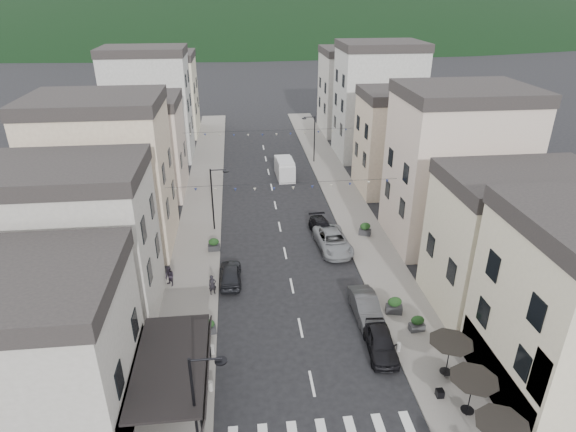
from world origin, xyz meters
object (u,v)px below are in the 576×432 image
Objects in this scene: parked_car_b at (366,307)px; pedestrian_b at (170,276)px; parked_car_c at (333,241)px; parked_car_e at (230,274)px; parked_car_a at (381,342)px; delivery_van at (285,168)px; pedestrian_a at (212,285)px; parked_car_d at (322,228)px.

pedestrian_b reaches higher than parked_car_b.
parked_car_c reaches higher than parked_car_b.
parked_car_c is 9.70m from parked_car_e.
delivery_van is at bearing 99.16° from parked_car_a.
parked_car_a is at bearing -91.01° from parked_car_b.
pedestrian_a is at bearing 160.32° from parked_car_b.
parked_car_c is at bearing -84.67° from parked_car_d.
parked_car_d is 15.15m from delivery_van.
parked_car_b is 2.87× the size of pedestrian_a.
parked_car_a is at bearing -92.13° from parked_car_c.
parked_car_c is 1.25× the size of parked_car_d.
parked_car_c is 17.90m from delivery_van.
pedestrian_a is at bearing 149.51° from parked_car_a.
parked_car_a is 15.82m from parked_car_d.
parked_car_b is 14.60m from pedestrian_b.
parked_car_c is at bearing 91.75° from parked_car_b.
parked_car_e is (-8.27, -6.92, 0.05)m from parked_car_d.
parked_car_b is at bearing -36.44° from pedestrian_a.
pedestrian_a is (-7.69, -23.63, -0.23)m from delivery_van.
parked_car_e is at bearing -108.34° from delivery_van.
delivery_van is at bearing -105.61° from parked_car_e.
parked_car_e is 0.84× the size of delivery_van.
parked_car_c is at bearing 12.61° from pedestrian_a.
parked_car_c reaches higher than parked_car_a.
pedestrian_a is at bearing -153.74° from parked_car_c.
parked_car_e is 2.61× the size of pedestrian_b.
pedestrian_a reaches higher than parked_car_c.
parked_car_b is 1.01× the size of parked_car_d.
parked_car_e is (-9.20, 5.22, -0.04)m from parked_car_b.
parked_car_d is at bearing 24.18° from pedestrian_a.
parked_car_a reaches higher than parked_car_d.
parked_car_b is at bearing 93.97° from parked_car_a.
parked_car_d is at bearing 71.94° from pedestrian_b.
pedestrian_a is at bearing -142.54° from parked_car_d.
parked_car_e is at bearing 140.01° from parked_car_a.
parked_car_a is 30.95m from delivery_van.
parked_car_d is at bearing -84.97° from delivery_van.
pedestrian_b is (-13.25, -4.40, 0.13)m from parked_car_c.
parked_car_c is (-0.45, 13.08, 0.06)m from parked_car_a.
parked_car_c is at bearing 95.97° from parked_car_a.
pedestrian_b is (-13.71, 8.68, 0.19)m from parked_car_a.
parked_car_e is at bearing 34.77° from pedestrian_a.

